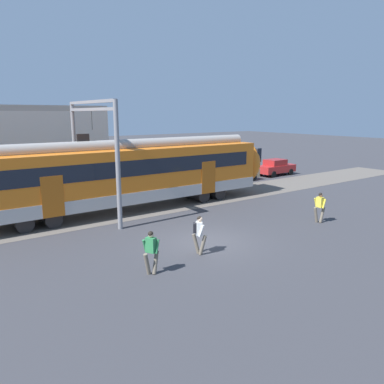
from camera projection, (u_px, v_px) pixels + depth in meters
The scene contains 7 objects.
ground_plane at pixel (206, 242), 17.33m from camera, with size 160.00×160.00×0.00m, color #38383D.
pedestrian_green at pixel (151, 250), 13.64m from camera, with size 0.71×0.51×1.67m.
pedestrian_white at pixel (199, 232), 15.61m from camera, with size 0.54×0.67×1.67m.
pedestrian_yellow at pixel (320, 205), 20.20m from camera, with size 0.63×0.55×1.67m.
parked_car_tan at pixel (237, 172), 32.63m from camera, with size 4.06×1.87×1.54m.
parked_car_red at pixel (276, 167), 35.84m from camera, with size 4.04×1.84×1.54m.
catenary_gantry at pixel (93, 141), 20.96m from camera, with size 0.24×6.64×6.53m.
Camera 1 is at (-10.16, -13.00, 5.83)m, focal length 35.00 mm.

